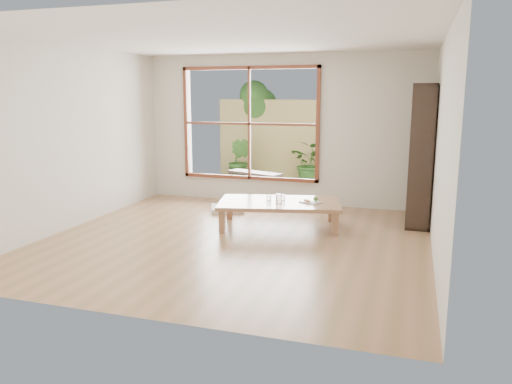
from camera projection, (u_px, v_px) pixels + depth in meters
ground at (236, 240)px, 6.68m from camera, size 5.00×5.00×0.00m
low_table at (279, 204)px, 7.27m from camera, size 1.92×1.34×0.38m
floor_cushion at (227, 209)px, 8.33m from camera, size 0.69×0.69×0.08m
bookshelf at (421, 155)px, 7.32m from camera, size 0.33×0.93×2.06m
glass_tall at (279, 199)px, 7.09m from camera, size 0.08×0.08×0.14m
glass_mid at (283, 197)px, 7.32m from camera, size 0.06×0.06×0.09m
glass_short at (278, 196)px, 7.43m from camera, size 0.06×0.06×0.08m
glass_small at (269, 198)px, 7.31m from camera, size 0.07×0.07×0.09m
food_tray at (311, 201)px, 7.18m from camera, size 0.32×0.28×0.08m
deck at (267, 190)px, 10.19m from camera, size 2.80×2.00×0.05m
garden_bench at (255, 175)px, 9.99m from camera, size 1.19×0.72×0.36m
bamboo_fence at (280, 141)px, 10.95m from camera, size 2.80×0.06×1.80m
shrub_right at (312, 163)px, 10.48m from camera, size 1.07×1.02×0.94m
shrub_left at (240, 160)px, 10.78m from camera, size 0.62×0.54×0.97m
garden_tree at (255, 107)px, 11.30m from camera, size 1.04×0.85×2.22m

